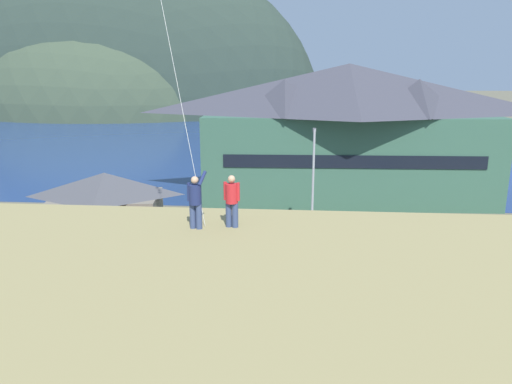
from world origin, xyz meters
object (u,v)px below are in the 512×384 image
parked_car_mid_row_near (329,246)px  parked_car_lone_by_shed (111,273)px  harbor_lodge (347,129)px  wharf_dock (285,166)px  parked_car_mid_row_center (440,241)px  person_companion (232,200)px  parked_car_front_row_silver (402,286)px  storage_shed_near_lot (107,212)px  parked_car_corner_spot (203,235)px  parked_car_front_row_end (200,271)px  moored_boat_wharfside (254,168)px  person_kite_flyer (195,200)px  parking_light_pole (313,176)px

parked_car_mid_row_near → parked_car_lone_by_shed: same height
harbor_lodge → parked_car_mid_row_near: size_ratio=6.52×
wharf_dock → parked_car_mid_row_near: size_ratio=3.63×
parked_car_lone_by_shed → parked_car_mid_row_center: bearing=19.0°
wharf_dock → person_companion: 44.28m
parked_car_front_row_silver → parked_car_mid_row_near: (-3.32, 5.44, 0.00)m
harbor_lodge → storage_shed_near_lot: bearing=-137.0°
parked_car_corner_spot → parked_car_lone_by_shed: same height
storage_shed_near_lot → parked_car_mid_row_near: 14.50m
harbor_lodge → parked_car_front_row_end: size_ratio=6.51×
moored_boat_wharfside → parked_car_mid_row_center: (14.25, -25.00, 0.34)m
wharf_dock → parked_car_front_row_silver: size_ratio=3.68×
storage_shed_near_lot → parked_car_lone_by_shed: size_ratio=1.82×
wharf_dock → person_kite_flyer: 44.56m
parked_car_front_row_silver → storage_shed_near_lot: bearing=161.3°
parked_car_mid_row_near → parked_car_mid_row_center: (7.20, 1.52, 0.00)m
parked_car_front_row_end → parked_car_mid_row_near: same height
parked_car_front_row_silver → parked_car_front_row_end: bearing=174.2°
wharf_dock → moored_boat_wharfside: bearing=-134.6°
parked_car_front_row_end → person_kite_flyer: (1.88, -9.41, 6.60)m
parked_car_lone_by_shed → person_companion: 13.24m
parked_car_front_row_end → parked_car_lone_by_shed: 4.84m
parked_car_front_row_end → parked_car_mid_row_near: 8.51m
moored_boat_wharfside → parked_car_front_row_silver: (10.36, -31.96, 0.34)m
parked_car_mid_row_near → parked_car_mid_row_center: 7.36m
moored_boat_wharfside → parked_car_corner_spot: (-1.24, -25.01, 0.34)m
moored_boat_wharfside → parking_light_pole: 22.96m
parked_car_lone_by_shed → parked_car_front_row_silver: bearing=-1.2°
harbor_lodge → person_kite_flyer: bearing=-104.8°
moored_boat_wharfside → person_companion: person_companion is taller
storage_shed_near_lot → parked_car_mid_row_near: (14.39, -0.56, -1.74)m
parked_car_front_row_silver → parked_car_mid_row_center: bearing=60.8°
harbor_lodge → moored_boat_wharfside: harbor_lodge is taller
storage_shed_near_lot → person_companion: bearing=-54.3°
parked_car_front_row_end → parking_light_pole: size_ratio=0.55×
wharf_dock → parked_car_lone_by_shed: parked_car_lone_by_shed is taller
parked_car_mid_row_near → parked_car_corner_spot: bearing=169.7°
harbor_lodge → person_companion: size_ratio=15.96×
parked_car_front_row_silver → parking_light_pole: size_ratio=0.54×
storage_shed_near_lot → person_companion: (10.11, -14.10, 4.84)m
parked_car_front_row_silver → person_companion: (-7.59, -8.10, 6.58)m
parked_car_corner_spot → parked_car_mid_row_center: same height
storage_shed_near_lot → parking_light_pole: size_ratio=1.01×
parking_light_pole → wharf_dock: bearing=95.8°
wharf_dock → parked_car_lone_by_shed: bearing=-103.7°
parked_car_front_row_end → parked_car_mid_row_near: size_ratio=1.00×
moored_boat_wharfside → storage_shed_near_lot: bearing=-105.8°
harbor_lodge → parking_light_pole: bearing=-106.5°
parked_car_front_row_silver → parked_car_mid_row_center: same height
parking_light_pole → person_companion: 18.82m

